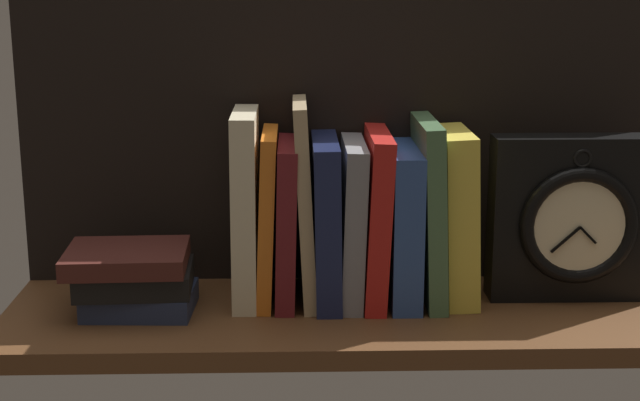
% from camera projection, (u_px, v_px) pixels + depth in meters
% --- Properties ---
extents(ground_plane, '(0.90, 0.27, 0.03)m').
position_uv_depth(ground_plane, '(359.00, 318.00, 1.20)').
color(ground_plane, brown).
extents(back_panel, '(0.90, 0.01, 0.38)m').
position_uv_depth(back_panel, '(354.00, 142.00, 1.28)').
color(back_panel, black).
rests_on(back_panel, ground_plane).
extents(book_cream_twain, '(0.03, 0.14, 0.25)m').
position_uv_depth(book_cream_twain, '(246.00, 207.00, 1.21)').
color(book_cream_twain, beige).
rests_on(book_cream_twain, ground_plane).
extents(book_orange_pandolfini, '(0.03, 0.14, 0.22)m').
position_uv_depth(book_orange_pandolfini, '(267.00, 217.00, 1.21)').
color(book_orange_pandolfini, orange).
rests_on(book_orange_pandolfini, ground_plane).
extents(book_maroon_dawkins, '(0.03, 0.15, 0.21)m').
position_uv_depth(book_maroon_dawkins, '(287.00, 222.00, 1.21)').
color(book_maroon_dawkins, maroon).
rests_on(book_maroon_dawkins, ground_plane).
extents(book_tan_shortstories, '(0.03, 0.14, 0.26)m').
position_uv_depth(book_tan_shortstories, '(305.00, 202.00, 1.21)').
color(book_tan_shortstories, tan).
rests_on(book_tan_shortstories, ground_plane).
extents(book_navy_bierce, '(0.04, 0.16, 0.21)m').
position_uv_depth(book_navy_bierce, '(326.00, 220.00, 1.21)').
color(book_navy_bierce, '#192147').
rests_on(book_navy_bierce, ground_plane).
extents(book_gray_chess, '(0.03, 0.15, 0.21)m').
position_uv_depth(book_gray_chess, '(352.00, 221.00, 1.22)').
color(book_gray_chess, gray).
rests_on(book_gray_chess, ground_plane).
extents(book_red_requiem, '(0.04, 0.16, 0.22)m').
position_uv_depth(book_red_requiem, '(375.00, 217.00, 1.22)').
color(book_red_requiem, red).
rests_on(book_red_requiem, ground_plane).
extents(book_blue_modern, '(0.04, 0.16, 0.20)m').
position_uv_depth(book_blue_modern, '(402.00, 224.00, 1.22)').
color(book_blue_modern, '#2D4C8E').
rests_on(book_blue_modern, ground_plane).
extents(book_green_romantic, '(0.03, 0.16, 0.23)m').
position_uv_depth(book_green_romantic, '(429.00, 210.00, 1.22)').
color(book_green_romantic, '#476B44').
rests_on(book_green_romantic, ground_plane).
extents(book_yellow_seinlanguage, '(0.05, 0.13, 0.22)m').
position_uv_depth(book_yellow_seinlanguage, '(455.00, 215.00, 1.22)').
color(book_yellow_seinlanguage, gold).
rests_on(book_yellow_seinlanguage, ground_plane).
extents(framed_clock, '(0.21, 0.06, 0.21)m').
position_uv_depth(framed_clock, '(574.00, 219.00, 1.21)').
color(framed_clock, black).
rests_on(framed_clock, ground_plane).
extents(book_stack_side, '(0.16, 0.13, 0.08)m').
position_uv_depth(book_stack_side, '(134.00, 279.00, 1.18)').
color(book_stack_side, '#232D4C').
rests_on(book_stack_side, ground_plane).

